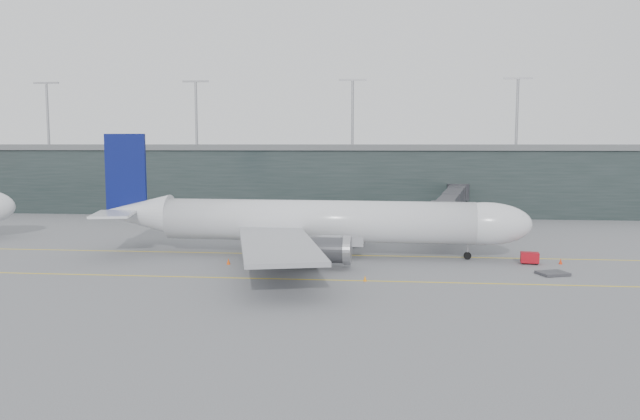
# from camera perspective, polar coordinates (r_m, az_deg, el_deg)

# --- Properties ---
(ground) EXTENTS (320.00, 320.00, 0.00)m
(ground) POSITION_cam_1_polar(r_m,az_deg,el_deg) (91.48, -1.72, -3.63)
(ground) COLOR #5E5E63
(ground) RESTS_ON ground
(taxiline_a) EXTENTS (160.00, 0.25, 0.02)m
(taxiline_a) POSITION_cam_1_polar(r_m,az_deg,el_deg) (87.57, -2.06, -4.06)
(taxiline_a) COLOR yellow
(taxiline_a) RESTS_ON ground
(taxiline_b) EXTENTS (160.00, 0.25, 0.02)m
(taxiline_b) POSITION_cam_1_polar(r_m,az_deg,el_deg) (72.06, -3.81, -6.30)
(taxiline_b) COLOR yellow
(taxiline_b) RESTS_ON ground
(taxiline_lead_main) EXTENTS (0.25, 60.00, 0.02)m
(taxiline_lead_main) POSITION_cam_1_polar(r_m,az_deg,el_deg) (110.67, 2.20, -1.92)
(taxiline_lead_main) COLOR yellow
(taxiline_lead_main) RESTS_ON ground
(terminal) EXTENTS (240.00, 36.00, 29.00)m
(terminal) POSITION_cam_1_polar(r_m,az_deg,el_deg) (148.05, 1.21, 3.07)
(terminal) COLOR #1D2826
(terminal) RESTS_ON ground
(main_aircraft) EXTENTS (59.95, 56.41, 16.83)m
(main_aircraft) POSITION_cam_1_polar(r_m,az_deg,el_deg) (85.67, -0.49, -1.10)
(main_aircraft) COLOR silver
(main_aircraft) RESTS_ON ground
(jet_bridge) EXTENTS (11.60, 47.17, 7.21)m
(jet_bridge) POSITION_cam_1_polar(r_m,az_deg,el_deg) (116.18, 11.59, 1.02)
(jet_bridge) COLOR #2C2B30
(jet_bridge) RESTS_ON ground
(gse_cart) EXTENTS (2.40, 1.70, 1.53)m
(gse_cart) POSITION_cam_1_polar(r_m,az_deg,el_deg) (84.83, 18.62, -4.14)
(gse_cart) COLOR #9F0B16
(gse_cart) RESTS_ON ground
(baggage_dolly) EXTENTS (3.95, 3.56, 0.33)m
(baggage_dolly) POSITION_cam_1_polar(r_m,az_deg,el_deg) (78.99, 20.50, -5.44)
(baggage_dolly) COLOR #36363B
(baggage_dolly) RESTS_ON ground
(uld_a) EXTENTS (2.08, 1.73, 1.76)m
(uld_a) POSITION_cam_1_polar(r_m,az_deg,el_deg) (101.17, -4.53, -2.17)
(uld_a) COLOR #3C3D42
(uld_a) RESTS_ON ground
(uld_b) EXTENTS (2.19, 1.98, 1.64)m
(uld_b) POSITION_cam_1_polar(r_m,az_deg,el_deg) (103.21, -1.60, -2.03)
(uld_b) COLOR #3C3D42
(uld_b) RESTS_ON ground
(uld_c) EXTENTS (2.14, 1.78, 1.82)m
(uld_c) POSITION_cam_1_polar(r_m,az_deg,el_deg) (101.14, -0.64, -2.14)
(uld_c) COLOR #3C3D42
(uld_c) RESTS_ON ground
(cone_nose) EXTENTS (0.48, 0.48, 0.76)m
(cone_nose) POSITION_cam_1_polar(r_m,az_deg,el_deg) (86.19, 21.14, -4.39)
(cone_nose) COLOR red
(cone_nose) RESTS_ON ground
(cone_wing_stbd) EXTENTS (0.42, 0.42, 0.67)m
(cone_wing_stbd) POSITION_cam_1_polar(r_m,az_deg,el_deg) (70.84, 4.14, -6.25)
(cone_wing_stbd) COLOR orange
(cone_wing_stbd) RESTS_ON ground
(cone_wing_port) EXTENTS (0.39, 0.39, 0.62)m
(cone_wing_port) POSITION_cam_1_polar(r_m,az_deg,el_deg) (100.35, 3.80, -2.59)
(cone_wing_port) COLOR #CE6D0B
(cone_wing_port) RESTS_ON ground
(cone_tail) EXTENTS (0.50, 0.50, 0.79)m
(cone_tail) POSITION_cam_1_polar(r_m,az_deg,el_deg) (81.11, -8.37, -4.67)
(cone_tail) COLOR #E74E0C
(cone_tail) RESTS_ON ground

